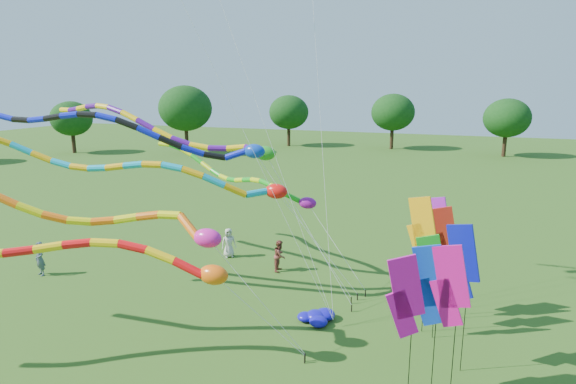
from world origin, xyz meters
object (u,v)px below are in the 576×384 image
(blue_nylon_heap, at_px, (314,313))
(person_b, at_px, (40,259))
(tube_kite_red, at_px, (57,252))
(tube_kite_orange, at_px, (92,213))
(person_a, at_px, (229,243))
(person_c, at_px, (280,256))

(blue_nylon_heap, bearing_deg, person_b, -178.65)
(tube_kite_red, bearing_deg, person_b, 120.19)
(tube_kite_red, height_order, tube_kite_orange, tube_kite_orange)
(tube_kite_red, height_order, blue_nylon_heap, tube_kite_red)
(person_b, bearing_deg, tube_kite_orange, -9.23)
(tube_kite_red, distance_m, person_a, 11.43)
(blue_nylon_heap, height_order, person_c, person_c)
(tube_kite_red, height_order, person_a, tube_kite_red)
(person_c, bearing_deg, tube_kite_orange, 152.02)
(person_a, bearing_deg, tube_kite_red, -130.12)
(tube_kite_red, relative_size, tube_kite_orange, 1.01)
(person_a, relative_size, person_c, 1.01)
(tube_kite_orange, bearing_deg, person_c, 57.68)
(tube_kite_orange, bearing_deg, person_b, 141.14)
(person_a, height_order, person_b, person_b)
(tube_kite_orange, relative_size, person_c, 9.00)
(person_a, height_order, person_c, person_a)
(tube_kite_red, relative_size, person_b, 8.55)
(tube_kite_red, bearing_deg, person_a, 67.02)
(tube_kite_orange, distance_m, blue_nylon_heap, 9.08)
(tube_kite_red, xyz_separation_m, tube_kite_orange, (-0.01, 1.63, 0.83))
(tube_kite_orange, relative_size, person_b, 8.47)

